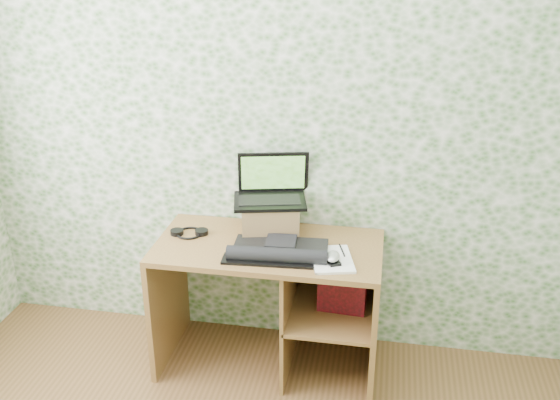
% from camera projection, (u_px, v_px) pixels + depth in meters
% --- Properties ---
extents(wall_back, '(3.50, 0.00, 3.50)m').
position_uv_depth(wall_back, '(279.00, 128.00, 3.36)').
color(wall_back, silver).
rests_on(wall_back, ground).
extents(desk, '(1.20, 0.60, 0.75)m').
position_uv_depth(desk, '(284.00, 287.00, 3.42)').
color(desk, brown).
rests_on(desk, floor).
extents(riser, '(0.35, 0.32, 0.18)m').
position_uv_depth(riser, '(270.00, 218.00, 3.40)').
color(riser, brown).
rests_on(riser, desk).
extents(laptop, '(0.43, 0.35, 0.26)m').
position_uv_depth(laptop, '(271.00, 189.00, 3.37)').
color(laptop, black).
rests_on(laptop, riser).
extents(keyboard, '(0.56, 0.31, 0.08)m').
position_uv_depth(keyboard, '(279.00, 251.00, 3.18)').
color(keyboard, black).
rests_on(keyboard, desk).
extents(headphones, '(0.21, 0.17, 0.03)m').
position_uv_depth(headphones, '(189.00, 233.00, 3.41)').
color(headphones, black).
rests_on(headphones, desk).
extents(notepad, '(0.26, 0.32, 0.01)m').
position_uv_depth(notepad, '(332.00, 259.00, 3.14)').
color(notepad, white).
rests_on(notepad, desk).
extents(mouse, '(0.11, 0.13, 0.04)m').
position_uv_depth(mouse, '(333.00, 258.00, 3.09)').
color(mouse, silver).
rests_on(mouse, notepad).
extents(pen, '(0.04, 0.13, 0.01)m').
position_uv_depth(pen, '(342.00, 250.00, 3.21)').
color(pen, black).
rests_on(pen, notepad).
extents(red_box, '(0.26, 0.10, 0.31)m').
position_uv_depth(red_box, '(342.00, 286.00, 3.31)').
color(red_box, maroon).
rests_on(red_box, desk).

